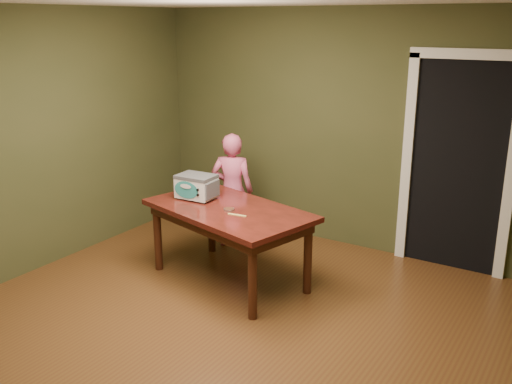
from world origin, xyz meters
TOP-DOWN VIEW (x-y plane):
  - floor at (0.00, 0.00)m, footprint 5.00×5.00m
  - room_shell at (0.00, 0.00)m, footprint 4.52×5.02m
  - doorway at (1.30, 2.78)m, footprint 1.10×0.66m
  - dining_table at (-0.42, 0.99)m, footprint 1.77×1.26m
  - toy_oven at (-0.85, 1.06)m, footprint 0.41×0.29m
  - baking_pan at (-0.37, 0.92)m, footprint 0.10×0.10m
  - spatula at (-0.23, 0.84)m, footprint 0.18×0.05m
  - child at (-0.92, 1.77)m, footprint 0.55×0.46m

SIDE VIEW (x-z plane):
  - floor at x=0.00m, z-range 0.00..0.00m
  - child at x=-0.92m, z-range 0.00..1.29m
  - dining_table at x=-0.42m, z-range 0.28..1.03m
  - spatula at x=-0.23m, z-range 0.75..0.76m
  - baking_pan at x=-0.37m, z-range 0.75..0.77m
  - toy_oven at x=-0.85m, z-range 0.76..1.00m
  - doorway at x=1.30m, z-range -0.07..2.18m
  - room_shell at x=0.00m, z-range 0.40..3.01m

